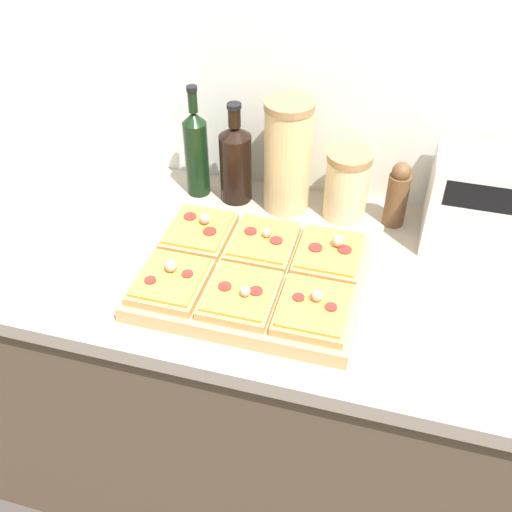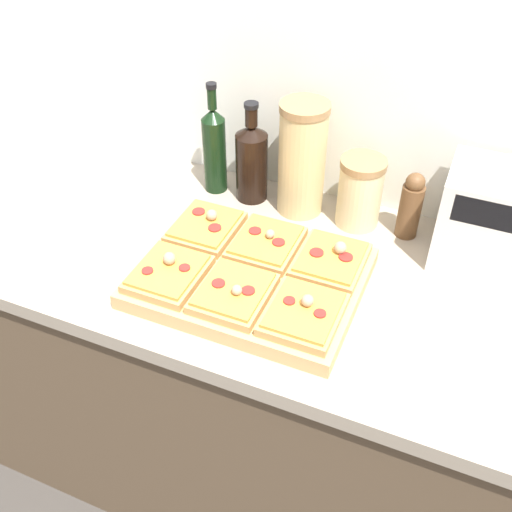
# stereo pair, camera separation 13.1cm
# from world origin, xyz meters

# --- Properties ---
(wall_back) EXTENTS (6.00, 0.06, 2.50)m
(wall_back) POSITION_xyz_m (0.00, 0.67, 1.25)
(wall_back) COLOR silver
(wall_back) RESTS_ON ground_plane
(kitchen_counter) EXTENTS (2.63, 0.67, 0.90)m
(kitchen_counter) POSITION_xyz_m (0.00, 0.32, 0.45)
(kitchen_counter) COLOR brown
(kitchen_counter) RESTS_ON ground_plane
(cutting_board) EXTENTS (0.48, 0.37, 0.04)m
(cutting_board) POSITION_xyz_m (0.01, 0.24, 0.92)
(cutting_board) COLOR tan
(cutting_board) RESTS_ON kitchen_counter
(pizza_slice_back_left) EXTENTS (0.14, 0.17, 0.05)m
(pizza_slice_back_left) POSITION_xyz_m (-0.14, 0.33, 0.95)
(pizza_slice_back_left) COLOR tan
(pizza_slice_back_left) RESTS_ON cutting_board
(pizza_slice_back_center) EXTENTS (0.14, 0.17, 0.05)m
(pizza_slice_back_center) POSITION_xyz_m (0.01, 0.33, 0.95)
(pizza_slice_back_center) COLOR tan
(pizza_slice_back_center) RESTS_ON cutting_board
(pizza_slice_back_right) EXTENTS (0.14, 0.17, 0.06)m
(pizza_slice_back_right) POSITION_xyz_m (0.17, 0.33, 0.95)
(pizza_slice_back_right) COLOR tan
(pizza_slice_back_right) RESTS_ON cutting_board
(pizza_slice_front_left) EXTENTS (0.14, 0.17, 0.06)m
(pizza_slice_front_left) POSITION_xyz_m (-0.14, 0.15, 0.95)
(pizza_slice_front_left) COLOR tan
(pizza_slice_front_left) RESTS_ON cutting_board
(pizza_slice_front_center) EXTENTS (0.14, 0.17, 0.05)m
(pizza_slice_front_center) POSITION_xyz_m (0.01, 0.15, 0.95)
(pizza_slice_front_center) COLOR tan
(pizza_slice_front_center) RESTS_ON cutting_board
(pizza_slice_front_right) EXTENTS (0.14, 0.17, 0.05)m
(pizza_slice_front_right) POSITION_xyz_m (0.17, 0.15, 0.95)
(pizza_slice_front_right) COLOR tan
(pizza_slice_front_right) RESTS_ON cutting_board
(olive_oil_bottle) EXTENTS (0.06, 0.06, 0.30)m
(olive_oil_bottle) POSITION_xyz_m (-0.22, 0.55, 1.02)
(olive_oil_bottle) COLOR black
(olive_oil_bottle) RESTS_ON kitchen_counter
(wine_bottle) EXTENTS (0.08, 0.08, 0.27)m
(wine_bottle) POSITION_xyz_m (-0.12, 0.55, 1.01)
(wine_bottle) COLOR black
(wine_bottle) RESTS_ON kitchen_counter
(grain_jar_tall) EXTENTS (0.12, 0.12, 0.29)m
(grain_jar_tall) POSITION_xyz_m (0.02, 0.55, 1.04)
(grain_jar_tall) COLOR tan
(grain_jar_tall) RESTS_ON kitchen_counter
(grain_jar_short) EXTENTS (0.11, 0.11, 0.18)m
(grain_jar_short) POSITION_xyz_m (0.17, 0.55, 0.99)
(grain_jar_short) COLOR beige
(grain_jar_short) RESTS_ON kitchen_counter
(pepper_mill) EXTENTS (0.05, 0.05, 0.17)m
(pepper_mill) POSITION_xyz_m (0.29, 0.55, 0.98)
(pepper_mill) COLOR brown
(pepper_mill) RESTS_ON kitchen_counter
(toaster_oven) EXTENTS (0.27, 0.18, 0.23)m
(toaster_oven) POSITION_xyz_m (0.48, 0.53, 1.01)
(toaster_oven) COLOR beige
(toaster_oven) RESTS_ON kitchen_counter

